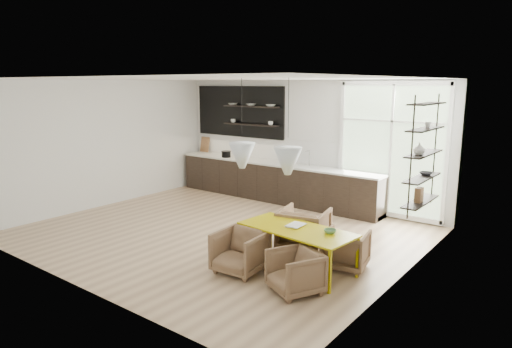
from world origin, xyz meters
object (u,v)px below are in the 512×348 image
Objects in this scene: dining_table at (297,231)px; armchair_front_left at (240,252)px; armchair_back_left at (304,229)px; wire_stool at (251,237)px; armchair_back_right at (346,249)px; armchair_front_right at (295,272)px.

dining_table is 0.92m from armchair_front_left.
armchair_back_left is 0.92m from wire_stool.
armchair_front_left is at bearing 31.37° from armchair_back_right.
armchair_back_left is 1.23× the size of armchair_front_right.
armchair_front_right is at bearing 70.52° from armchair_back_right.
dining_table is at bearing 40.89° from armchair_front_left.
dining_table is at bearing -6.72° from wire_stool.
armchair_back_right reaches higher than armchair_front_right.
armchair_front_right is at bearing 105.66° from armchair_back_left.
armchair_back_right is at bearing 46.02° from dining_table.
armchair_back_right is 1.20m from armchair_front_right.
armchair_front_right is at bearing -53.12° from dining_table.
armchair_back_left is at bearing 119.99° from dining_table.
armchair_front_left reaches higher than armchair_back_right.
wire_stool is (-1.56, -0.38, -0.02)m from armchair_back_right.
armchair_front_right is (0.78, -1.49, -0.07)m from armchair_back_left.
armchair_back_left is 1.68m from armchair_front_right.
armchair_back_right is 1.50× the size of wire_stool.
dining_table is 2.86× the size of armchair_front_right.
dining_table is 4.22× the size of wire_stool.
wire_stool is at bearing 176.89° from armchair_front_right.
armchair_back_left reaches higher than armchair_front_right.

